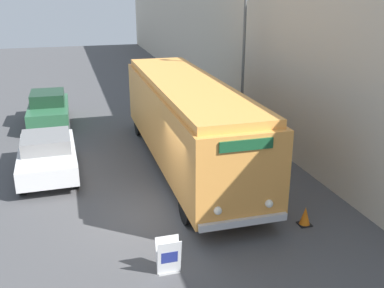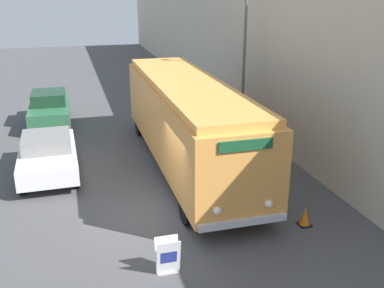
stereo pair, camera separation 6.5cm
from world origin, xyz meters
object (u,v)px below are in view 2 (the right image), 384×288
(streetlamp, at_px, (245,41))
(parked_car_mid, at_px, (50,108))
(parked_car_near, at_px, (48,154))
(vintage_bus, at_px, (187,119))
(traffic_cone, at_px, (305,216))
(sign_board, at_px, (168,257))

(streetlamp, xyz_separation_m, parked_car_mid, (-8.26, 4.45, -3.47))
(parked_car_near, bearing_deg, streetlamp, 12.67)
(vintage_bus, xyz_separation_m, traffic_cone, (2.07, -5.20, -1.58))
(streetlamp, height_order, traffic_cone, streetlamp)
(vintage_bus, relative_size, parked_car_near, 2.67)
(parked_car_mid, bearing_deg, streetlamp, -27.21)
(sign_board, height_order, parked_car_mid, parked_car_mid)
(traffic_cone, bearing_deg, parked_car_mid, 120.37)
(streetlamp, bearing_deg, vintage_bus, -141.21)
(vintage_bus, xyz_separation_m, sign_board, (-2.19, -6.34, -1.40))
(sign_board, height_order, parked_car_near, parked_car_near)
(sign_board, distance_m, traffic_cone, 4.41)
(streetlamp, bearing_deg, sign_board, -121.11)
(sign_board, bearing_deg, vintage_bus, 70.96)
(parked_car_mid, bearing_deg, vintage_bus, -52.96)
(sign_board, xyz_separation_m, parked_car_near, (-2.84, 6.90, 0.32))
(sign_board, relative_size, streetlamp, 0.14)
(parked_car_mid, xyz_separation_m, traffic_cone, (7.15, -12.20, -0.53))
(vintage_bus, bearing_deg, sign_board, -109.04)
(streetlamp, distance_m, parked_car_near, 9.14)
(streetlamp, bearing_deg, parked_car_near, -166.34)
(streetlamp, height_order, parked_car_mid, streetlamp)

